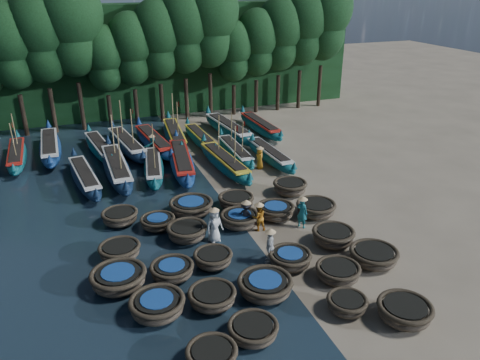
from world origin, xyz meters
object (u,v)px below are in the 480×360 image
object	(u,v)px
coracle_19	(316,208)
long_boat_15	(201,138)
long_boat_5	(182,161)
coracle_6	(212,297)
long_boat_8	(269,154)
coracle_17	(240,219)
coracle_2	(253,330)
coracle_9	(374,256)
coracle_22	(191,207)
coracle_8	(338,272)
coracle_10	(119,278)
coracle_21	(158,222)
long_boat_13	(154,142)
coracle_18	(275,211)
long_boat_6	(225,162)
coracle_13	(290,258)
coracle_4	(405,311)
long_boat_9	(17,155)
long_boat_17	(260,126)
long_boat_3	(117,168)
coracle_5	(157,305)
long_boat_2	(85,177)
coracle_24	(290,187)
long_boat_14	(175,135)
long_boat_4	(154,167)
coracle_7	(265,286)
fisherman_0	(214,224)
fisherman_2	(259,216)
fisherman_6	(260,157)
long_boat_16	(228,129)
long_boat_10	(50,147)
coracle_15	(120,251)
coracle_14	(333,236)
coracle_23	(236,201)
fisherman_5	(153,145)
coracle_12	(213,258)
coracle_16	(187,232)
fisherman_3	(246,214)
long_boat_7	(235,151)
fisherman_4	(270,245)
coracle_11	(172,270)
long_boat_11	(100,148)
fisherman_1	(302,211)

from	to	relation	value
coracle_19	long_boat_15	world-z (taller)	long_boat_15
long_boat_5	long_boat_15	distance (m)	5.33
coracle_6	long_boat_8	xyz separation A→B (m)	(8.65, 13.90, 0.11)
coracle_17	coracle_2	bearing A→B (deg)	-107.12
coracle_9	coracle_22	distance (m)	10.15
coracle_8	coracle_10	size ratio (longest dim) A/B	0.97
coracle_21	long_boat_13	world-z (taller)	long_boat_13
coracle_18	long_boat_6	xyz separation A→B (m)	(-0.38, 7.55, 0.13)
coracle_8	coracle_13	bearing A→B (deg)	132.83
coracle_4	coracle_8	distance (m)	3.35
long_boat_9	long_boat_17	size ratio (longest dim) A/B	0.95
coracle_22	coracle_17	bearing A→B (deg)	-48.38
long_boat_3	coracle_5	bearing A→B (deg)	-91.67
coracle_17	long_boat_2	bearing A→B (deg)	130.50
coracle_24	long_boat_14	distance (m)	12.88
long_boat_15	long_boat_3	bearing A→B (deg)	-150.44
coracle_4	long_boat_4	size ratio (longest dim) A/B	0.35
coracle_2	coracle_7	world-z (taller)	coracle_7
fisherman_0	fisherman_2	world-z (taller)	fisherman_0
fisherman_6	long_boat_13	bearing A→B (deg)	-136.65
long_boat_16	long_boat_10	bearing A→B (deg)	172.41
coracle_15	long_boat_2	xyz separation A→B (m)	(-0.96, 9.42, 0.11)
coracle_14	coracle_23	xyz separation A→B (m)	(-3.12, 5.41, -0.03)
coracle_21	fisherman_5	bearing A→B (deg)	80.42
long_boat_5	long_boat_13	world-z (taller)	long_boat_5
coracle_12	coracle_16	bearing A→B (deg)	101.24
fisherman_3	coracle_7	bearing A→B (deg)	127.30
fisherman_0	fisherman_6	world-z (taller)	fisherman_0
coracle_2	coracle_17	xyz separation A→B (m)	(2.46, 7.98, 0.08)
coracle_7	fisherman_2	bearing A→B (deg)	70.13
long_boat_13	coracle_7	bearing A→B (deg)	-93.72
coracle_9	long_boat_4	bearing A→B (deg)	117.57
coracle_5	coracle_10	size ratio (longest dim) A/B	1.07
coracle_14	coracle_22	size ratio (longest dim) A/B	0.83
coracle_18	long_boat_7	distance (m)	9.59
coracle_8	fisherman_5	xyz separation A→B (m)	(-4.62, 18.21, 0.41)
coracle_15	fisherman_3	size ratio (longest dim) A/B	1.23
coracle_6	coracle_23	xyz separation A→B (m)	(3.87, 7.78, 0.04)
long_boat_9	fisherman_4	xyz separation A→B (m)	(11.73, -17.99, 0.38)
coracle_19	fisherman_3	world-z (taller)	fisherman_3
coracle_7	long_boat_14	distance (m)	20.69
coracle_2	long_boat_9	distance (m)	24.14
coracle_10	long_boat_7	size ratio (longest dim) A/B	0.34
coracle_11	long_boat_15	distance (m)	17.83
coracle_5	fisherman_6	bearing A→B (deg)	52.72
coracle_7	coracle_19	world-z (taller)	same
coracle_21	long_boat_11	distance (m)	12.71
coracle_18	fisherman_1	xyz separation A→B (m)	(0.87, -1.42, 0.51)
coracle_9	long_boat_3	distance (m)	17.62
fisherman_3	fisherman_1	bearing A→B (deg)	-147.64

